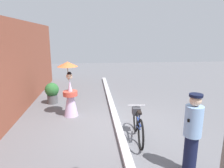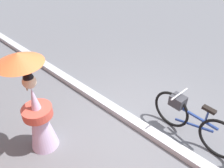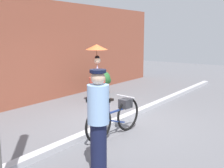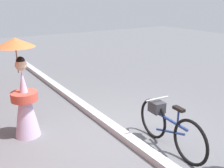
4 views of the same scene
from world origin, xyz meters
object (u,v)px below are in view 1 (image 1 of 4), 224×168
(person_with_parasol, at_px, (70,91))
(person_officer, at_px, (192,132))
(potted_plant_by_door, at_px, (52,92))
(bicycle_near_officer, at_px, (138,123))

(person_with_parasol, bearing_deg, person_officer, -140.86)
(person_with_parasol, distance_m, potted_plant_by_door, 1.72)
(person_officer, xyz_separation_m, person_with_parasol, (3.29, 2.67, 0.00))
(bicycle_near_officer, relative_size, potted_plant_by_door, 2.02)
(bicycle_near_officer, height_order, person_with_parasol, person_with_parasol)
(person_with_parasol, xyz_separation_m, potted_plant_by_door, (1.43, 0.87, -0.40))
(person_officer, height_order, person_with_parasol, person_with_parasol)
(bicycle_near_officer, distance_m, person_officer, 1.73)
(bicycle_near_officer, xyz_separation_m, potted_plant_by_door, (3.20, 2.82, 0.05))
(person_officer, xyz_separation_m, potted_plant_by_door, (4.71, 3.55, -0.40))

